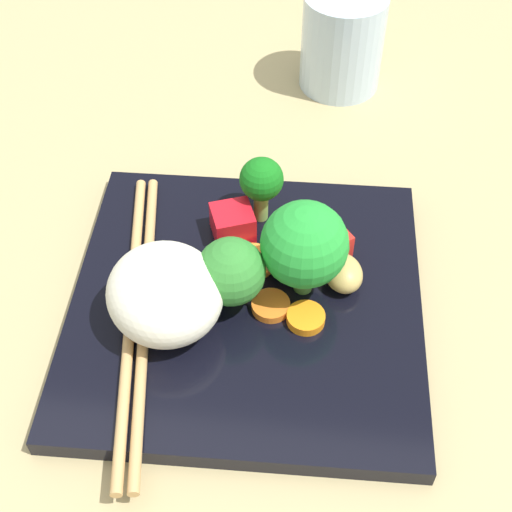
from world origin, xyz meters
TOP-DOWN VIEW (x-y plane):
  - ground_plane at (0.00, 0.00)cm, footprint 110.00×110.00cm
  - square_plate at (0.00, 0.00)cm, footprint 24.30×24.30cm
  - rice_mound at (-2.56, 4.72)cm, footprint 10.37×10.38cm
  - broccoli_floret_0 at (7.85, -0.21)cm, footprint 3.14×3.14cm
  - broccoli_floret_1 at (-0.60, 0.87)cm, footprint 4.43×4.43cm
  - broccoli_floret_2 at (1.24, -3.55)cm, footprint 5.65×5.65cm
  - carrot_slice_0 at (5.25, -2.06)cm, footprint 2.78×2.78cm
  - carrot_slice_1 at (3.04, -0.13)cm, footprint 3.55×3.55cm
  - carrot_slice_2 at (-1.42, -4.06)cm, footprint 3.45×3.45cm
  - carrot_slice_3 at (-0.70, -1.70)cm, footprint 3.52×3.52cm
  - carrot_slice_4 at (7.19, -2.76)cm, footprint 3.27×3.27cm
  - pepper_chunk_0 at (4.58, -5.48)cm, footprint 2.77×2.72cm
  - pepper_chunk_1 at (5.70, 1.77)cm, footprint 3.57×3.64cm
  - chicken_piece_0 at (2.09, -6.24)cm, footprint 3.84×3.45cm
  - chicken_piece_1 at (2.90, -2.35)cm, footprint 3.65×4.01cm
  - chopstick_pair at (-2.38, 6.80)cm, footprint 24.51×5.98cm
  - drinking_glass at (26.94, -4.73)cm, footprint 7.20×7.20cm

SIDE VIEW (x-z plane):
  - ground_plane at x=0.00cm, z-range -2.00..0.00cm
  - square_plate at x=0.00cm, z-range 0.00..1.35cm
  - carrot_slice_1 at x=3.04cm, z-range 1.35..1.75cm
  - carrot_slice_4 at x=7.19cm, z-range 1.35..1.93cm
  - carrot_slice_0 at x=5.25cm, z-range 1.35..1.94cm
  - carrot_slice_3 at x=-0.70cm, z-range 1.35..1.94cm
  - carrot_slice_2 at x=-1.42cm, z-range 1.35..2.01cm
  - chopstick_pair at x=-2.38cm, z-range 1.35..2.05cm
  - chicken_piece_0 at x=2.09cm, z-range 1.35..3.40cm
  - pepper_chunk_0 at x=4.58cm, z-range 1.35..3.53cm
  - pepper_chunk_1 at x=5.70cm, z-range 1.35..3.53cm
  - chicken_piece_1 at x=2.90cm, z-range 1.35..3.72cm
  - rice_mound at x=-2.56cm, z-range 1.35..6.99cm
  - drinking_glass at x=26.94cm, z-range 0.00..8.60cm
  - broccoli_floret_1 at x=-0.60cm, z-range 1.75..7.25cm
  - broccoli_floret_0 at x=7.85cm, z-range 2.12..7.23cm
  - broccoli_floret_2 at x=1.24cm, z-range 2.06..9.33cm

